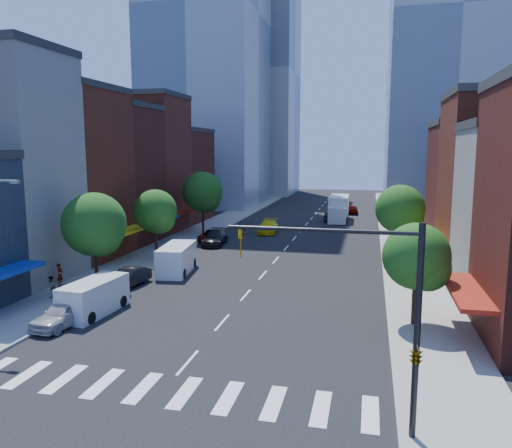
{
  "coord_description": "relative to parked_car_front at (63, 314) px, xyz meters",
  "views": [
    {
      "loc": [
        8.68,
        -22.43,
        10.69
      ],
      "look_at": [
        0.29,
        14.15,
        5.0
      ],
      "focal_mm": 35.0,
      "sensor_mm": 36.0,
      "label": 1
    }
  ],
  "objects": [
    {
      "name": "bldg_right_3",
      "position": [
        30.24,
        30.68,
        5.74
      ],
      "size": [
        12.0,
        10.0,
        13.0
      ],
      "primitive_type": "cube",
      "color": "#491812",
      "rests_on": "ground"
    },
    {
      "name": "parked_car_third",
      "position": [
        -0.01,
        28.77,
        -0.12
      ],
      "size": [
        2.15,
        4.62,
        1.28
      ],
      "primitive_type": "imported",
      "rotation": [
        0.0,
        0.0,
        -0.0
      ],
      "color": "#999999",
      "rests_on": "ground"
    },
    {
      "name": "tree_right_far",
      "position": [
        20.9,
        22.6,
        4.1
      ],
      "size": [
        4.6,
        4.6,
        7.2
      ],
      "color": "black",
      "rests_on": "sidewalk_right"
    },
    {
      "name": "traffic_car_oncoming",
      "position": [
        12.3,
        48.46,
        -0.1
      ],
      "size": [
        1.71,
        4.11,
        1.32
      ],
      "primitive_type": "imported",
      "rotation": [
        0.0,
        0.0,
        3.06
      ],
      "color": "black",
      "rests_on": "ground"
    },
    {
      "name": "tower_ne",
      "position": [
        29.24,
        58.68,
        29.24
      ],
      "size": [
        18.0,
        20.0,
        60.0
      ],
      "primitive_type": "cube",
      "color": "#9EA5AD",
      "rests_on": "ground"
    },
    {
      "name": "parked_car_rear",
      "position": [
        1.15,
        26.76,
        0.04
      ],
      "size": [
        2.76,
        5.71,
        1.6
      ],
      "primitive_type": "imported",
      "rotation": [
        0.0,
        0.0,
        0.1
      ],
      "color": "black",
      "rests_on": "ground"
    },
    {
      "name": "tree_left_mid",
      "position": [
        -2.1,
        18.6,
        3.77
      ],
      "size": [
        4.2,
        4.2,
        6.65
      ],
      "color": "black",
      "rests_on": "sidewalk_left"
    },
    {
      "name": "tree_left_near",
      "position": [
        -2.1,
        7.6,
        4.1
      ],
      "size": [
        4.8,
        4.8,
        7.3
      ],
      "color": "black",
      "rests_on": "sidewalk_left"
    },
    {
      "name": "crosswalk",
      "position": [
        9.24,
        -6.32,
        -0.76
      ],
      "size": [
        19.0,
        3.0,
        0.01
      ],
      "primitive_type": "cube",
      "color": "silver",
      "rests_on": "ground"
    },
    {
      "name": "parked_car_second",
      "position": [
        -0.26,
        8.93,
        -0.04
      ],
      "size": [
        2.11,
        4.56,
        1.45
      ],
      "primitive_type": "imported",
      "rotation": [
        0.0,
        0.0,
        -0.13
      ],
      "color": "black",
      "rests_on": "ground"
    },
    {
      "name": "sidewalk_right",
      "position": [
        21.74,
        36.68,
        -0.69
      ],
      "size": [
        5.0,
        120.0,
        0.15
      ],
      "primitive_type": "cube",
      "color": "gray",
      "rests_on": "ground"
    },
    {
      "name": "parked_car_front",
      "position": [
        0.0,
        0.0,
        0.0
      ],
      "size": [
        2.34,
        4.66,
        1.52
      ],
      "primitive_type": "imported",
      "rotation": [
        0.0,
        0.0,
        -0.12
      ],
      "color": "#B4B4B9",
      "rests_on": "ground"
    },
    {
      "name": "box_truck",
      "position": [
        13.45,
        48.9,
        0.98
      ],
      "size": [
        2.94,
        9.16,
        3.68
      ],
      "rotation": [
        0.0,
        0.0,
        0.01
      ],
      "color": "silver",
      "rests_on": "ground"
    },
    {
      "name": "tree_right_near",
      "position": [
        20.9,
        4.6,
        3.43
      ],
      "size": [
        4.0,
        4.0,
        6.2
      ],
      "color": "black",
      "rests_on": "sidewalk_right"
    },
    {
      "name": "pedestrian_far",
      "position": [
        -4.06,
        4.6,
        0.16
      ],
      "size": [
        0.6,
        0.76,
        1.54
      ],
      "primitive_type": "imported",
      "rotation": [
        0.0,
        0.0,
        -1.55
      ],
      "color": "#999999",
      "rests_on": "sidewalk_left"
    },
    {
      "name": "tower_nw",
      "position": [
        -12.76,
        66.68,
        34.24
      ],
      "size": [
        20.0,
        22.0,
        70.0
      ],
      "primitive_type": "cube",
      "color": "#8C99A8",
      "rests_on": "ground"
    },
    {
      "name": "traffic_signal",
      "position": [
        19.19,
        -7.82,
        3.4
      ],
      "size": [
        7.24,
        2.24,
        8.0
      ],
      "color": "black",
      "rests_on": "sidewalk_right"
    },
    {
      "name": "bldg_left_3",
      "position": [
        -11.76,
        25.68,
        6.74
      ],
      "size": [
        12.0,
        8.0,
        15.0
      ],
      "primitive_type": "cube",
      "color": "#491812",
      "rests_on": "ground"
    },
    {
      "name": "bldg_left_2",
      "position": [
        -11.76,
        17.18,
        7.24
      ],
      "size": [
        12.0,
        9.0,
        16.0
      ],
      "primitive_type": "cube",
      "color": "#602316",
      "rests_on": "ground"
    },
    {
      "name": "pedestrian_near",
      "position": [
        -5.26,
        7.43,
        0.27
      ],
      "size": [
        0.53,
        0.7,
        1.76
      ],
      "primitive_type": "imported",
      "rotation": [
        0.0,
        0.0,
        1.75
      ],
      "color": "#999999",
      "rests_on": "sidewalk_left"
    },
    {
      "name": "bldg_left_5",
      "position": [
        -11.76,
        43.68,
        5.74
      ],
      "size": [
        12.0,
        10.0,
        13.0
      ],
      "primitive_type": "cube",
      "color": "#491812",
      "rests_on": "ground"
    },
    {
      "name": "taxi",
      "position": [
        5.38,
        35.94,
        0.02
      ],
      "size": [
        2.53,
        5.54,
        1.57
      ],
      "primitive_type": "imported",
      "rotation": [
        0.0,
        0.0,
        0.06
      ],
      "color": "yellow",
      "rests_on": "ground"
    },
    {
      "name": "traffic_car_far",
      "position": [
        15.25,
        57.38,
        -0.05
      ],
      "size": [
        1.95,
        4.27,
        1.42
      ],
      "primitive_type": "imported",
      "rotation": [
        0.0,
        0.0,
        3.21
      ],
      "color": "#999999",
      "rests_on": "ground"
    },
    {
      "name": "sidewalk_left",
      "position": [
        -3.26,
        36.68,
        -0.69
      ],
      "size": [
        5.0,
        120.0,
        0.15
      ],
      "primitive_type": "cube",
      "color": "gray",
      "rests_on": "ground"
    },
    {
      "name": "cargo_van_near",
      "position": [
        0.58,
        2.38,
        0.34
      ],
      "size": [
        2.48,
        5.37,
        2.23
      ],
      "rotation": [
        0.0,
        0.0,
        -0.08
      ],
      "color": "silver",
      "rests_on": "ground"
    },
    {
      "name": "bldg_left_4",
      "position": [
        -11.76,
        34.18,
        7.74
      ],
      "size": [
        12.0,
        9.0,
        17.0
      ],
      "primitive_type": "cube",
      "color": "#602316",
      "rests_on": "ground"
    },
    {
      "name": "cargo_van_far",
      "position": [
        1.76,
        13.83,
        0.44
      ],
      "size": [
        2.99,
        5.95,
        2.43
      ],
      "rotation": [
        0.0,
        0.0,
        0.13
      ],
      "color": "white",
      "rests_on": "ground"
    },
    {
      "name": "ground",
      "position": [
        9.24,
        -3.32,
        -0.76
      ],
      "size": [
        220.0,
        220.0,
        0.0
      ],
      "primitive_type": "plane",
      "color": "black",
      "rests_on": "ground"
    },
    {
      "name": "tower_far_w",
      "position": [
        -8.76,
        91.68,
        27.24
      ],
      "size": [
        18.0,
        18.0,
        56.0
      ],
      "primitive_type": "cube",
      "color": "#9EA5AD",
      "rests_on": "ground"
    },
    {
      "name": "tree_left_far",
      "position": [
        -2.1,
        32.6,
        4.44
      ],
      "size": [
        5.0,
        5.0,
        7.75
      ],
      "color": "black",
      "rests_on": "sidewalk_left"
    }
  ]
}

